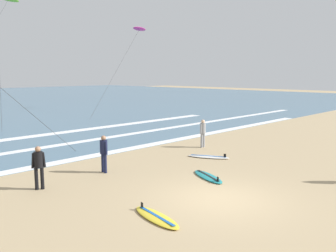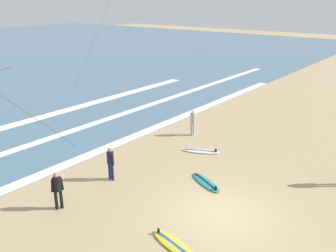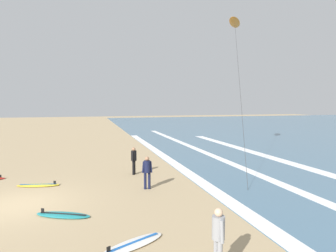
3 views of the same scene
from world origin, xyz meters
TOP-DOWN VIEW (x-y plane):
  - ground_plane at (0.00, 0.00)m, footprint 160.00×160.00m
  - wave_foam_shoreline at (-0.49, 8.50)m, footprint 46.54×0.74m
  - wave_foam_mid_break at (0.32, 12.31)m, footprint 58.96×0.68m
  - wave_foam_outer_break at (-0.98, 16.30)m, footprint 39.29×0.96m
  - surfer_mid_group at (-3.68, 5.35)m, footprint 0.50×0.32m
  - surfer_background_far at (-0.67, 5.52)m, footprint 0.32×0.51m
  - surfer_left_near at (6.46, 5.83)m, footprint 0.51×0.32m
  - surfboard_left_pile at (-2.66, 0.32)m, footprint 1.01×2.18m
  - surfboard_right_spare at (4.63, 4.00)m, footprint 1.45×2.15m
  - surfboard_foreground_flat at (1.76, 1.84)m, footprint 1.42×2.16m
  - kite_orange_high_left at (-9.09, 14.74)m, footprint 11.54×5.95m

SIDE VIEW (x-z plane):
  - ground_plane at x=0.00m, z-range 0.00..0.00m
  - wave_foam_shoreline at x=-0.49m, z-range 0.01..0.02m
  - wave_foam_mid_break at x=0.32m, z-range 0.01..0.02m
  - wave_foam_outer_break at x=-0.98m, z-range 0.01..0.02m
  - surfboard_left_pile at x=-2.66m, z-range -0.08..0.17m
  - surfboard_right_spare at x=4.63m, z-range -0.08..0.17m
  - surfboard_foreground_flat at x=1.76m, z-range -0.08..0.17m
  - surfer_mid_group at x=-3.68m, z-range 0.16..1.76m
  - surfer_background_far at x=-0.67m, z-range 0.16..1.76m
  - surfer_left_near at x=6.46m, z-range 0.16..1.76m
  - kite_orange_high_left at x=-9.09m, z-range 5.26..16.37m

